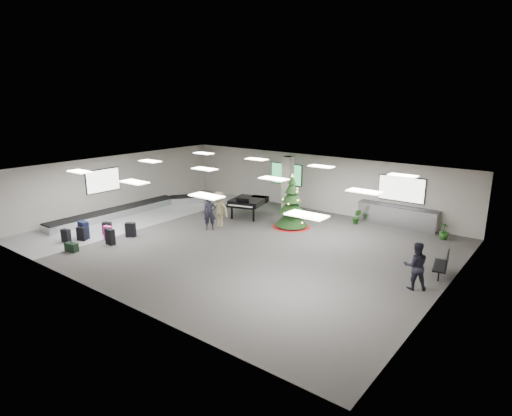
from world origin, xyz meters
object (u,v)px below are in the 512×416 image
Objects in this scene: grand_piano at (248,202)px; bench at (443,264)px; baggage_carousel at (131,210)px; pink_suitcase at (108,233)px; potted_plant_right at (444,231)px; traveler_bench at (416,266)px; christmas_tree at (292,209)px; traveler_a at (210,213)px; traveler_b at (219,209)px; potted_plant_left at (357,217)px; service_counter at (397,216)px.

grand_piano is 10.87m from bench.
pink_suitcase is (2.95, -3.47, 0.11)m from baggage_carousel.
traveler_bench is at bearing -84.20° from potted_plant_right.
christmas_tree is 1.14× the size of grand_piano.
potted_plant_right is (-1.12, 4.46, -0.09)m from bench.
traveler_b is (0.03, 0.66, 0.06)m from traveler_a.
pink_suitcase is at bearing -131.02° from potted_plant_left.
christmas_tree is at bearing 47.82° from pink_suitcase.
pink_suitcase is 0.39× the size of traveler_bench.
traveler_bench is (3.10, -6.81, 0.30)m from service_counter.
bench is 0.85× the size of traveler_a.
traveler_a is at bearing 5.27° from baggage_carousel.
service_counter is at bearing 26.28° from potted_plant_left.
potted_plant_left is at bearing 1.40° from traveler_a.
traveler_bench reaches higher than potted_plant_left.
baggage_carousel is 6.78× the size of bench.
traveler_a reaches higher than baggage_carousel.
bench is 10.76m from traveler_b.
grand_piano reaches higher than potted_plant_right.
traveler_a is 11.16m from potted_plant_right.
christmas_tree reaches higher than traveler_bench.
grand_piano is 2.27m from traveler_b.
service_counter is 2.83× the size of bench.
traveler_b reaches higher than traveler_bench.
christmas_tree is at bearing 36.16° from traveler_b.
christmas_tree is at bearing 0.47° from traveler_a.
traveler_bench is 6.22m from potted_plant_right.
grand_piano reaches higher than pink_suitcase.
traveler_a is at bearing 53.41° from pink_suitcase.
traveler_b is 2.28× the size of potted_plant_left.
traveler_b is at bearing 11.70° from baggage_carousel.
potted_plant_left is at bearing 46.56° from pink_suitcase.
grand_piano reaches higher than service_counter.
traveler_b is at bearing 44.01° from traveler_a.
potted_plant_right is at bearing -14.51° from service_counter.
traveler_b is at bearing -105.49° from grand_piano.
christmas_tree is at bearing -134.26° from potted_plant_left.
service_counter reaches higher than pink_suitcase.
grand_piano is at bearing -155.75° from potted_plant_left.
baggage_carousel is 16.49m from potted_plant_right.
potted_plant_right is (-0.63, 6.17, -0.45)m from traveler_bench.
traveler_b is at bearing -138.95° from potted_plant_left.
grand_piano is at bearing 65.70° from pink_suitcase.
potted_plant_left is at bearing 131.48° from bench.
baggage_carousel is at bearing 175.30° from bench.
baggage_carousel is at bearing -158.69° from christmas_tree.
potted_plant_left is (8.11, 9.32, 0.08)m from pink_suitcase.
grand_piano is at bearing -49.08° from traveler_bench.
pink_suitcase is at bearing -15.38° from traveler_bench.
baggage_carousel is 5.73× the size of traveler_bench.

